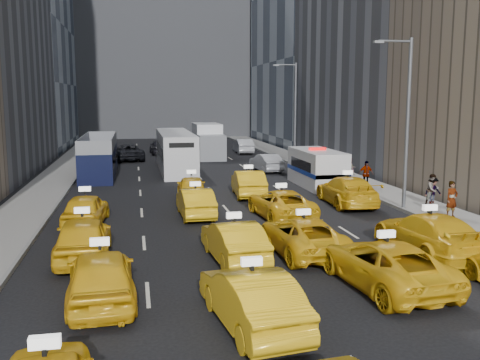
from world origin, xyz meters
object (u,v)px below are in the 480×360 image
object	(u,v)px
box_truck	(208,141)
pedestrian_0	(452,199)
double_decker	(99,156)
nypd_van	(317,169)
city_bus	(175,151)

from	to	relation	value
box_truck	pedestrian_0	size ratio (longest dim) A/B	4.17
double_decker	nypd_van	bearing A→B (deg)	-23.15
nypd_van	pedestrian_0	xyz separation A→B (m)	(3.03, -11.11, -0.15)
nypd_van	pedestrian_0	bearing A→B (deg)	-75.93
nypd_van	box_truck	distance (m)	19.47
nypd_van	double_decker	bearing A→B (deg)	150.66
city_bus	box_truck	size ratio (longest dim) A/B	1.67
city_bus	pedestrian_0	world-z (taller)	city_bus
nypd_van	box_truck	world-z (taller)	box_truck
nypd_van	pedestrian_0	size ratio (longest dim) A/B	3.45
box_truck	nypd_van	bearing A→B (deg)	-77.54
nypd_van	pedestrian_0	distance (m)	11.51
nypd_van	city_bus	xyz separation A→B (m)	(-8.83, 9.87, 0.38)
double_decker	box_truck	xyz separation A→B (m)	(9.95, 10.92, 0.16)
city_bus	pedestrian_0	size ratio (longest dim) A/B	6.96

